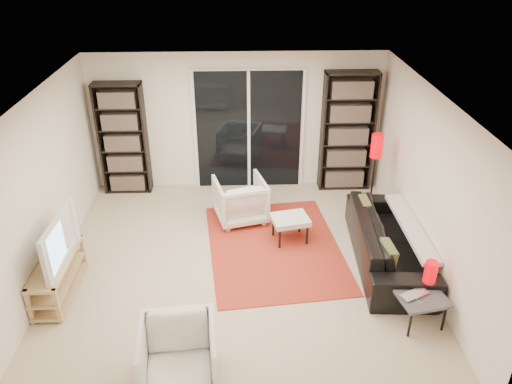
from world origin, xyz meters
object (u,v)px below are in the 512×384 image
Objects in this scene: ottoman at (290,221)px; sofa at (389,241)px; armchair_back at (240,200)px; side_table at (420,297)px; bookshelf_right at (348,132)px; floor_lamp at (376,154)px; tv_stand at (58,276)px; bookshelf_left at (123,139)px; armchair_front at (179,357)px.

sofa is at bearing -23.22° from ottoman.
side_table is at bearing 116.01° from armchair_back.
bookshelf_right is 1.52× the size of floor_lamp.
tv_stand is 3.26m from ottoman.
bookshelf_right is 2.71× the size of armchair_back.
bookshelf_left is 2.34m from armchair_back.
armchair_back is at bearing 62.96° from sofa.
bookshelf_left is 1.41× the size of floor_lamp.
armchair_front is at bearing -120.16° from bookshelf_right.
tv_stand is 4.89m from floor_lamp.
armchair_front reaches higher than tv_stand.
tv_stand is 1.88× the size of side_table.
ottoman is 0.95× the size of side_table.
bookshelf_left is 3.22× the size of ottoman.
bookshelf_left reaches higher than armchair_front.
bookshelf_right reaches higher than bookshelf_left.
side_table is (1.35, -1.78, 0.02)m from ottoman.
ottoman is at bearing -32.35° from bookshelf_left.
sofa is at bearing 91.37° from side_table.
bookshelf_right is at bearing 56.68° from ottoman.
bookshelf_right is 2.41m from sofa.
floor_lamp is at bearing 0.83° from sofa.
bookshelf_right is at bearing 104.61° from floor_lamp.
armchair_back is at bearing 73.48° from armchair_front.
side_table is (0.03, -1.21, 0.03)m from sofa.
sofa is at bearing -29.53° from bookshelf_left.
sofa is 2.92× the size of armchair_back.
bookshelf_left reaches higher than armchair_back.
armchair_front is 1.23× the size of side_table.
sofa reaches higher than tv_stand.
sofa is (4.39, 0.54, 0.07)m from tv_stand.
ottoman is at bearing -151.35° from floor_lamp.
armchair_front is at bearing -129.46° from floor_lamp.
bookshelf_right is (3.85, -0.00, 0.07)m from bookshelf_left.
tv_stand is 1.99× the size of ottoman.
armchair_back is 1.28× the size of ottoman.
bookshelf_left is 4.57m from armchair_front.
bookshelf_left is 5.41m from side_table.
sofa is 2.89× the size of armchair_front.
armchair_front is (-0.65, -3.25, 0.00)m from armchair_back.
tv_stand is 2.92m from armchair_back.
tv_stand is at bearing 22.33° from armchair_back.
bookshelf_right is at bearing -0.00° from bookshelf_left.
armchair_back is (-2.06, 1.21, 0.02)m from sofa.
armchair_back reaches higher than sofa.
ottoman is at bearing -123.32° from bookshelf_right.
ottoman is at bearing 56.79° from armchair_front.
sofa is at bearing 7.06° from tv_stand.
bookshelf_left reaches higher than tv_stand.
sofa is 3.74× the size of ottoman.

